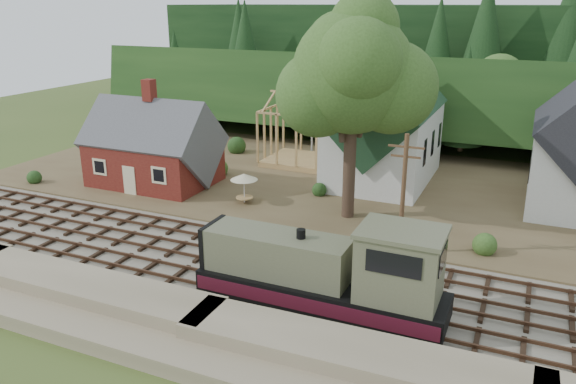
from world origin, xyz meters
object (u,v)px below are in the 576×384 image
at_px(locomotive, 329,274).
at_px(car_blue, 181,185).
at_px(car_green, 129,184).
at_px(patio_set, 244,178).

distance_m(locomotive, car_blue, 22.03).
height_order(locomotive, car_green, locomotive).
relative_size(car_blue, car_green, 1.02).
height_order(car_blue, patio_set, patio_set).
xyz_separation_m(locomotive, patio_set, (-11.59, 12.50, 0.08)).
bearing_deg(car_green, locomotive, -105.83).
height_order(car_blue, car_green, car_blue).
bearing_deg(car_blue, car_green, 179.42).
distance_m(car_blue, car_green, 4.47).
distance_m(locomotive, car_green, 24.80).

